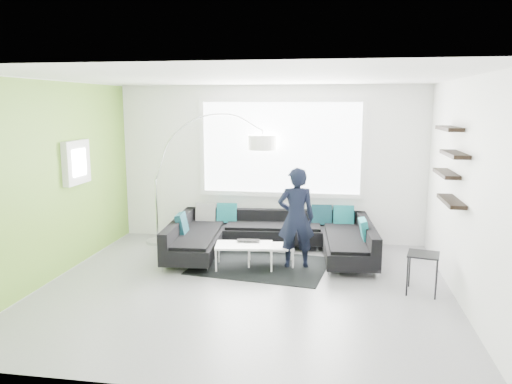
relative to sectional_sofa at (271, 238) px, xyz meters
The scene contains 9 objects.
ground 1.51m from the sectional_sofa, 96.49° to the right, with size 5.50×5.50×0.00m, color slate.
room_shell 1.97m from the sectional_sofa, 95.84° to the right, with size 5.54×5.04×2.82m.
sectional_sofa is the anchor object (origin of this frame).
rug 0.60m from the sectional_sofa, 101.47° to the right, with size 2.00×1.46×0.01m, color black.
coffee_table 0.55m from the sectional_sofa, 105.39° to the right, with size 1.12×0.65×0.37m, color white.
arc_lamp 2.34m from the sectional_sofa, 167.32° to the left, with size 2.15×0.60×2.32m, color silver, non-canonical shape.
side_table 2.52m from the sectional_sofa, 30.14° to the right, with size 0.39×0.39×0.54m, color black.
person 0.78m from the sectional_sofa, 46.14° to the right, with size 0.62×0.47×1.54m, color black.
laptop 0.59m from the sectional_sofa, 120.16° to the right, with size 0.38×0.26×0.03m, color black.
Camera 1 is at (1.19, -6.34, 2.47)m, focal length 35.00 mm.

